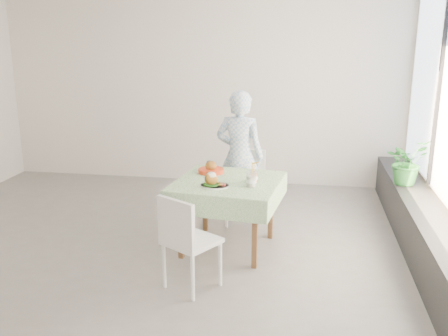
% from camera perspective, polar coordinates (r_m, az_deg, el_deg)
% --- Properties ---
extents(floor, '(6.00, 6.00, 0.00)m').
position_cam_1_polar(floor, '(5.49, -7.92, -8.66)').
color(floor, slate).
rests_on(floor, ground).
extents(wall_back, '(6.00, 0.02, 2.80)m').
position_cam_1_polar(wall_back, '(7.49, -2.66, 8.99)').
color(wall_back, silver).
rests_on(wall_back, ground).
extents(wall_front, '(6.00, 0.02, 2.80)m').
position_cam_1_polar(wall_front, '(2.88, -23.69, -2.48)').
color(wall_front, silver).
rests_on(wall_front, ground).
extents(window_ledge, '(0.40, 4.80, 0.50)m').
position_cam_1_polar(window_ledge, '(5.32, 22.45, -7.62)').
color(window_ledge, black).
rests_on(window_ledge, ground).
extents(cafe_table, '(1.17, 1.17, 0.74)m').
position_cam_1_polar(cafe_table, '(5.21, 0.45, -4.42)').
color(cafe_table, brown).
rests_on(cafe_table, ground).
extents(chair_far, '(0.44, 0.44, 0.87)m').
position_cam_1_polar(chair_far, '(5.93, 2.39, -3.89)').
color(chair_far, white).
rests_on(chair_far, ground).
extents(chair_near, '(0.57, 0.57, 0.87)m').
position_cam_1_polar(chair_near, '(4.50, -3.81, -10.40)').
color(chair_near, white).
rests_on(chair_near, ground).
extents(diner, '(0.62, 0.45, 1.58)m').
position_cam_1_polar(diner, '(5.92, 1.80, 1.33)').
color(diner, '#89B7DC').
rests_on(diner, ground).
extents(main_dish, '(0.29, 0.29, 0.15)m').
position_cam_1_polar(main_dish, '(4.91, -1.28, -1.59)').
color(main_dish, white).
rests_on(main_dish, cafe_table).
extents(juice_cup_orange, '(0.09, 0.09, 0.25)m').
position_cam_1_polar(juice_cup_orange, '(5.05, 3.39, -1.01)').
color(juice_cup_orange, white).
rests_on(juice_cup_orange, cafe_table).
extents(juice_cup_lemonade, '(0.11, 0.11, 0.30)m').
position_cam_1_polar(juice_cup_lemonade, '(4.91, 3.15, -1.39)').
color(juice_cup_lemonade, white).
rests_on(juice_cup_lemonade, cafe_table).
extents(second_dish, '(0.28, 0.28, 0.13)m').
position_cam_1_polar(second_dish, '(5.40, -1.49, -0.15)').
color(second_dish, red).
rests_on(second_dish, cafe_table).
extents(potted_plant, '(0.64, 0.63, 0.54)m').
position_cam_1_polar(potted_plant, '(6.15, 20.16, 0.70)').
color(potted_plant, '#277538').
rests_on(potted_plant, window_ledge).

